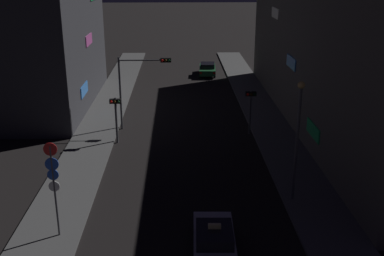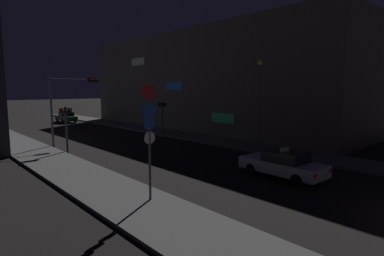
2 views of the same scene
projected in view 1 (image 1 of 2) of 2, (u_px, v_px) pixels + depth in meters
name	position (u px, v px, depth m)	size (l,w,h in m)	color
sidewalk_left	(103.00, 119.00, 38.62)	(3.19, 59.45, 0.15)	#4C4C4C
sidewalk_right	(265.00, 117.00, 39.00)	(3.19, 59.45, 0.15)	#4C4C4C
building_facade_left	(39.00, 34.00, 40.81)	(8.52, 18.15, 12.73)	#333338
building_facade_right	(365.00, 56.00, 36.18)	(11.41, 35.64, 10.82)	#514C47
taxi	(214.00, 241.00, 20.48)	(1.94, 4.51, 1.62)	#B7B7BC
far_car	(207.00, 69.00, 53.89)	(2.05, 4.55, 1.42)	#1E512D
traffic_light_overhead	(139.00, 78.00, 35.25)	(3.98, 0.42, 5.65)	#47474C
traffic_light_left_kerb	(116.00, 111.00, 32.90)	(0.80, 0.42, 3.36)	#47474C
traffic_light_right_kerb	(251.00, 103.00, 34.69)	(0.80, 0.42, 3.38)	#47474C
sign_pole_left	(54.00, 180.00, 21.08)	(0.61, 0.10, 4.65)	#47474C
street_lamp_near_block	(298.00, 131.00, 24.12)	(0.38, 0.38, 6.52)	#47474C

